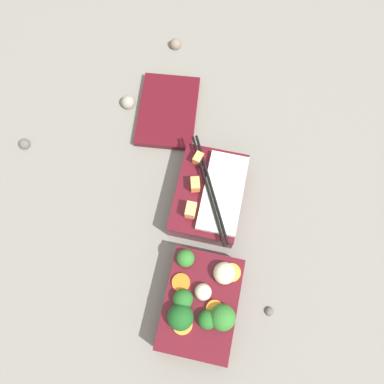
{
  "coord_description": "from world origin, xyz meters",
  "views": [
    {
      "loc": [
        -0.12,
        0.01,
        0.71
      ],
      "look_at": [
        0.1,
        0.06,
        0.05
      ],
      "focal_mm": 35.0,
      "sensor_mm": 36.0,
      "label": 1
    }
  ],
  "objects": [
    {
      "name": "ground_plane",
      "position": [
        0.0,
        0.0,
        0.0
      ],
      "size": [
        3.0,
        3.0,
        0.0
      ],
      "primitive_type": "plane",
      "color": "slate"
    },
    {
      "name": "bento_tray_vegetable",
      "position": [
        -0.09,
        -0.0,
        0.03
      ],
      "size": [
        0.18,
        0.13,
        0.08
      ],
      "color": "#510F19",
      "rests_on": "ground_plane"
    },
    {
      "name": "bento_tray_rice",
      "position": [
        0.11,
        0.02,
        0.03
      ],
      "size": [
        0.2,
        0.12,
        0.08
      ],
      "color": "#510F19",
      "rests_on": "ground_plane"
    },
    {
      "name": "bento_lid",
      "position": [
        0.29,
        0.15,
        0.01
      ],
      "size": [
        0.19,
        0.14,
        0.02
      ],
      "primitive_type": "cube",
      "rotation": [
        0.0,
        0.0,
        0.11
      ],
      "color": "#510F19",
      "rests_on": "ground_plane"
    },
    {
      "name": "pebble_0",
      "position": [
        0.29,
        0.24,
        0.01
      ],
      "size": [
        0.03,
        0.03,
        0.03
      ],
      "primitive_type": "sphere",
      "color": "gray",
      "rests_on": "ground_plane"
    },
    {
      "name": "pebble_1",
      "position": [
        0.46,
        0.17,
        0.01
      ],
      "size": [
        0.03,
        0.03,
        0.03
      ],
      "primitive_type": "sphere",
      "color": "#7A6B5B",
      "rests_on": "ground_plane"
    },
    {
      "name": "pebble_2",
      "position": [
        0.15,
        0.42,
        0.01
      ],
      "size": [
        0.02,
        0.02,
        0.02
      ],
      "primitive_type": "sphere",
      "color": "#595651",
      "rests_on": "ground_plane"
    },
    {
      "name": "pebble_3",
      "position": [
        -0.07,
        -0.12,
        0.0
      ],
      "size": [
        0.02,
        0.02,
        0.02
      ],
      "primitive_type": "sphere",
      "color": "#595651",
      "rests_on": "ground_plane"
    }
  ]
}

